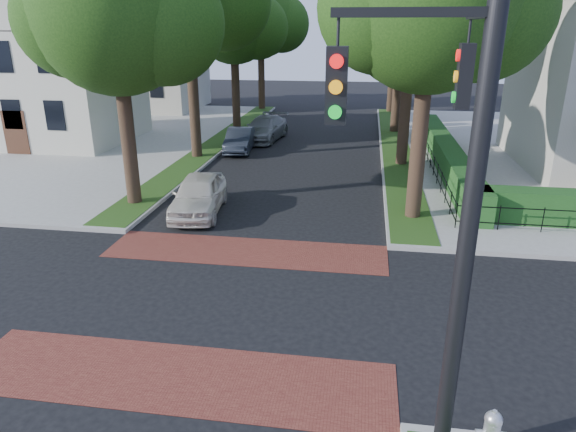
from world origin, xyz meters
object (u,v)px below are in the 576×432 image
(parked_car_middle, at_px, (240,140))
(parked_car_rear, at_px, (265,128))
(traffic_signal, at_px, (455,185))
(parked_car_front, at_px, (199,194))

(parked_car_middle, xyz_separation_m, parked_car_rear, (0.82, 3.41, 0.08))
(parked_car_middle, distance_m, parked_car_rear, 3.51)
(parked_car_middle, bearing_deg, traffic_signal, -74.12)
(parked_car_rear, bearing_deg, traffic_signal, -65.98)
(parked_car_front, height_order, parked_car_rear, parked_car_front)
(traffic_signal, relative_size, parked_car_front, 1.83)
(traffic_signal, xyz_separation_m, parked_car_front, (-7.52, 10.96, -3.96))
(traffic_signal, bearing_deg, parked_car_middle, 111.51)
(traffic_signal, xyz_separation_m, parked_car_middle, (-8.49, 21.53, -4.05))
(traffic_signal, bearing_deg, parked_car_rear, 107.08)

